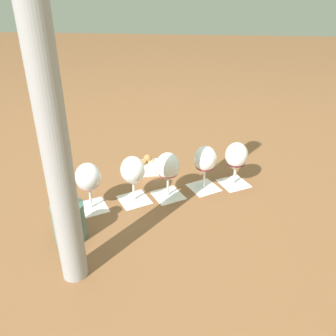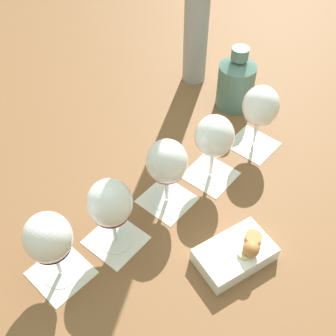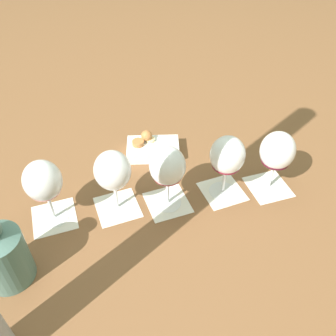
{
  "view_description": "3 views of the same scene",
  "coord_description": "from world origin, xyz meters",
  "px_view_note": "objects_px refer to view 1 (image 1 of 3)",
  "views": [
    {
      "loc": [
        0.1,
        -1.04,
        0.67
      ],
      "look_at": [
        -0.0,
        -0.0,
        0.1
      ],
      "focal_mm": 38.0,
      "sensor_mm": 36.0,
      "label": 1
    },
    {
      "loc": [
        0.16,
        0.51,
        0.69
      ],
      "look_at": [
        -0.0,
        -0.0,
        0.1
      ],
      "focal_mm": 45.0,
      "sensor_mm": 36.0,
      "label": 2
    },
    {
      "loc": [
        0.12,
        -0.57,
        0.62
      ],
      "look_at": [
        -0.0,
        -0.0,
        0.1
      ],
      "focal_mm": 38.0,
      "sensor_mm": 36.0,
      "label": 3
    }
  ],
  "objects_px": {
    "wine_glass_0": "(88,179)",
    "wine_glass_1": "(133,172)",
    "wine_glass_2": "(167,168)",
    "ceramic_vase": "(68,218)",
    "snack_dish": "(152,167)",
    "wine_glass_4": "(236,157)",
    "wine_glass_3": "(205,161)",
    "umbrella_pole": "(47,96)"
  },
  "relations": [
    {
      "from": "wine_glass_4",
      "to": "snack_dish",
      "type": "distance_m",
      "value": 0.33
    },
    {
      "from": "wine_glass_0",
      "to": "wine_glass_4",
      "type": "xyz_separation_m",
      "value": [
        0.48,
        0.2,
        0.0
      ]
    },
    {
      "from": "snack_dish",
      "to": "umbrella_pole",
      "type": "bearing_deg",
      "value": -102.02
    },
    {
      "from": "wine_glass_2",
      "to": "wine_glass_4",
      "type": "bearing_deg",
      "value": 23.62
    },
    {
      "from": "wine_glass_2",
      "to": "ceramic_vase",
      "type": "bearing_deg",
      "value": -135.2
    },
    {
      "from": "snack_dish",
      "to": "umbrella_pole",
      "type": "height_order",
      "value": "umbrella_pole"
    },
    {
      "from": "wine_glass_2",
      "to": "snack_dish",
      "type": "height_order",
      "value": "wine_glass_2"
    },
    {
      "from": "wine_glass_0",
      "to": "wine_glass_3",
      "type": "height_order",
      "value": "same"
    },
    {
      "from": "wine_glass_1",
      "to": "snack_dish",
      "type": "relative_size",
      "value": 1.02
    },
    {
      "from": "wine_glass_3",
      "to": "ceramic_vase",
      "type": "height_order",
      "value": "same"
    },
    {
      "from": "wine_glass_2",
      "to": "wine_glass_4",
      "type": "xyz_separation_m",
      "value": [
        0.24,
        0.1,
        0.0
      ]
    },
    {
      "from": "wine_glass_3",
      "to": "umbrella_pole",
      "type": "xyz_separation_m",
      "value": [
        -0.32,
        -0.45,
        0.36
      ]
    },
    {
      "from": "ceramic_vase",
      "to": "wine_glass_2",
      "type": "bearing_deg",
      "value": 44.8
    },
    {
      "from": "snack_dish",
      "to": "wine_glass_2",
      "type": "bearing_deg",
      "value": -66.32
    },
    {
      "from": "wine_glass_0",
      "to": "snack_dish",
      "type": "bearing_deg",
      "value": 58.8
    },
    {
      "from": "snack_dish",
      "to": "wine_glass_4",
      "type": "bearing_deg",
      "value": -12.2
    },
    {
      "from": "ceramic_vase",
      "to": "umbrella_pole",
      "type": "relative_size",
      "value": 0.18
    },
    {
      "from": "wine_glass_4",
      "to": "snack_dish",
      "type": "height_order",
      "value": "wine_glass_4"
    },
    {
      "from": "wine_glass_4",
      "to": "snack_dish",
      "type": "relative_size",
      "value": 1.02
    },
    {
      "from": "ceramic_vase",
      "to": "snack_dish",
      "type": "distance_m",
      "value": 0.46
    },
    {
      "from": "wine_glass_2",
      "to": "wine_glass_3",
      "type": "bearing_deg",
      "value": 26.82
    },
    {
      "from": "wine_glass_0",
      "to": "wine_glass_3",
      "type": "distance_m",
      "value": 0.4
    },
    {
      "from": "wine_glass_3",
      "to": "wine_glass_1",
      "type": "bearing_deg",
      "value": -156.38
    },
    {
      "from": "wine_glass_0",
      "to": "wine_glass_4",
      "type": "relative_size",
      "value": 1.0
    },
    {
      "from": "wine_glass_3",
      "to": "wine_glass_4",
      "type": "relative_size",
      "value": 1.0
    },
    {
      "from": "wine_glass_0",
      "to": "wine_glass_2",
      "type": "xyz_separation_m",
      "value": [
        0.24,
        0.1,
        0.0
      ]
    },
    {
      "from": "wine_glass_4",
      "to": "ceramic_vase",
      "type": "height_order",
      "value": "same"
    },
    {
      "from": "wine_glass_1",
      "to": "wine_glass_4",
      "type": "distance_m",
      "value": 0.37
    },
    {
      "from": "wine_glass_2",
      "to": "snack_dish",
      "type": "relative_size",
      "value": 1.02
    },
    {
      "from": "wine_glass_4",
      "to": "wine_glass_1",
      "type": "bearing_deg",
      "value": -157.6
    },
    {
      "from": "wine_glass_1",
      "to": "umbrella_pole",
      "type": "xyz_separation_m",
      "value": [
        -0.09,
        -0.35,
        0.36
      ]
    },
    {
      "from": "wine_glass_0",
      "to": "umbrella_pole",
      "type": "relative_size",
      "value": 0.17
    },
    {
      "from": "wine_glass_2",
      "to": "ceramic_vase",
      "type": "relative_size",
      "value": 0.98
    },
    {
      "from": "wine_glass_0",
      "to": "wine_glass_1",
      "type": "bearing_deg",
      "value": 24.53
    },
    {
      "from": "snack_dish",
      "to": "wine_glass_1",
      "type": "bearing_deg",
      "value": -98.75
    },
    {
      "from": "wine_glass_3",
      "to": "wine_glass_4",
      "type": "bearing_deg",
      "value": 19.7
    },
    {
      "from": "wine_glass_1",
      "to": "wine_glass_3",
      "type": "height_order",
      "value": "same"
    },
    {
      "from": "ceramic_vase",
      "to": "snack_dish",
      "type": "height_order",
      "value": "ceramic_vase"
    },
    {
      "from": "ceramic_vase",
      "to": "wine_glass_4",
      "type": "bearing_deg",
      "value": 35.92
    },
    {
      "from": "wine_glass_1",
      "to": "umbrella_pole",
      "type": "distance_m",
      "value": 0.51
    },
    {
      "from": "wine_glass_0",
      "to": "wine_glass_1",
      "type": "distance_m",
      "value": 0.14
    },
    {
      "from": "wine_glass_2",
      "to": "ceramic_vase",
      "type": "distance_m",
      "value": 0.36
    }
  ]
}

